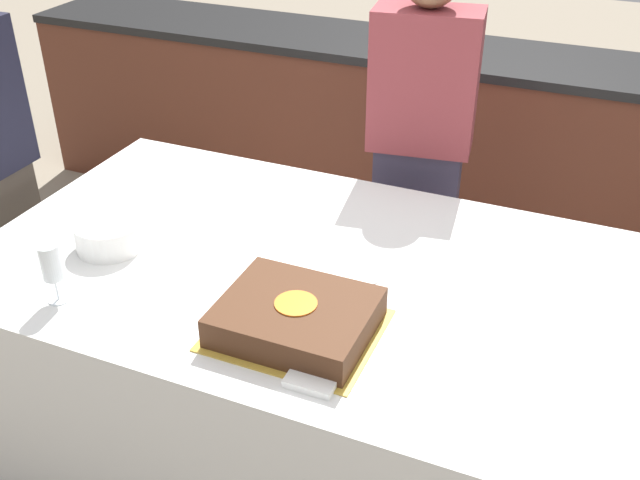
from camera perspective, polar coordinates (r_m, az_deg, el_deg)
The scene contains 9 objects.
ground_plane at distance 2.73m, azimuth -1.19°, elevation -14.81°, with size 14.00×14.00×0.00m, color gray.
back_counter at distance 3.79m, azimuth 9.22°, elevation 7.54°, with size 4.40×0.58×0.92m.
dining_table at distance 2.48m, azimuth -1.28°, elevation -8.95°, with size 1.99×1.20×0.73m.
cake at distance 1.97m, azimuth -1.83°, elevation -5.93°, with size 0.43×0.37×0.09m.
plate_stack at distance 2.41m, azimuth -15.76°, elevation 0.40°, with size 0.21×0.21×0.09m.
wine_glass at distance 2.17m, azimuth -19.81°, elevation -1.71°, with size 0.06×0.06×0.18m.
side_plate_near_cake at distance 2.23m, azimuth 2.45°, elevation -2.25°, with size 0.20×0.20×0.00m.
utensil_pile at distance 1.84m, azimuth -0.49°, elevation -10.44°, with size 0.12×0.10×0.02m.
person_cutting_cake at distance 2.88m, azimuth 7.56°, elevation 6.72°, with size 0.41×0.25×1.51m.
Camera 1 is at (0.79, -1.71, 1.97)m, focal length 42.00 mm.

